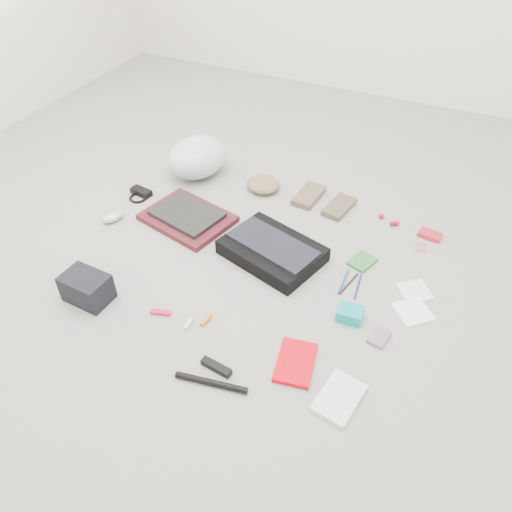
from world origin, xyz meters
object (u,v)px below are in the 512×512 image
at_px(camera_bag, 87,288).
at_px(book_red, 295,363).
at_px(messenger_bag, 272,251).
at_px(accordion_wallet, 350,314).
at_px(laptop, 187,214).
at_px(bike_helmet, 197,157).

distance_m(camera_bag, book_red, 0.89).
height_order(messenger_bag, accordion_wallet, messenger_bag).
bearing_deg(laptop, book_red, -22.48).
distance_m(bike_helmet, accordion_wallet, 1.27).
relative_size(messenger_bag, laptop, 1.33).
bearing_deg(camera_bag, laptop, 85.27).
xyz_separation_m(laptop, accordion_wallet, (0.91, -0.28, -0.01)).
height_order(messenger_bag, laptop, messenger_bag).
xyz_separation_m(laptop, book_red, (0.80, -0.57, -0.03)).
relative_size(messenger_bag, bike_helmet, 1.20).
xyz_separation_m(laptop, camera_bag, (-0.09, -0.63, 0.02)).
xyz_separation_m(camera_bag, accordion_wallet, (1.00, 0.35, -0.04)).
distance_m(messenger_bag, laptop, 0.49).
xyz_separation_m(messenger_bag, camera_bag, (-0.57, -0.56, 0.03)).
xyz_separation_m(messenger_bag, accordion_wallet, (0.42, -0.21, -0.01)).
xyz_separation_m(bike_helmet, accordion_wallet, (1.08, -0.67, -0.08)).
relative_size(bike_helmet, book_red, 1.80).
height_order(messenger_bag, bike_helmet, bike_helmet).
relative_size(laptop, book_red, 1.62).
xyz_separation_m(messenger_bag, book_red, (0.31, -0.50, -0.02)).
bearing_deg(bike_helmet, book_red, -27.55).
bearing_deg(book_red, bike_helmet, 124.68).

